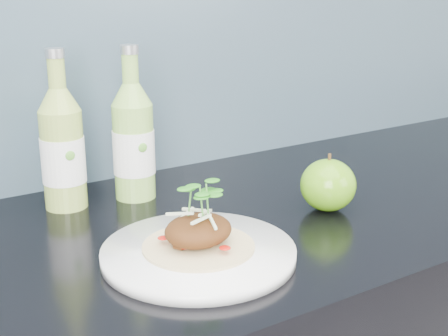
{
  "coord_description": "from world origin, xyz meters",
  "views": [
    {
      "loc": [
        -0.43,
        0.92,
        1.27
      ],
      "look_at": [
        0.04,
        1.65,
        1.0
      ],
      "focal_mm": 50.0,
      "sensor_mm": 36.0,
      "label": 1
    }
  ],
  "objects": [
    {
      "name": "dinner_plate",
      "position": [
        -0.04,
        1.59,
        0.91
      ],
      "size": [
        0.32,
        0.32,
        0.02
      ],
      "color": "white",
      "rests_on": "kitchen_counter"
    },
    {
      "name": "pork_taco",
      "position": [
        -0.04,
        1.59,
        0.94
      ],
      "size": [
        0.15,
        0.15,
        0.1
      ],
      "color": "tan",
      "rests_on": "dinner_plate"
    },
    {
      "name": "green_apple",
      "position": [
        0.23,
        1.63,
        0.94
      ],
      "size": [
        0.11,
        0.11,
        0.1
      ],
      "rotation": [
        0.0,
        0.0,
        0.27
      ],
      "color": "#508B0F",
      "rests_on": "kitchen_counter"
    },
    {
      "name": "cider_bottle_left",
      "position": [
        -0.12,
        1.88,
        1.0
      ],
      "size": [
        0.09,
        0.09,
        0.26
      ],
      "rotation": [
        0.0,
        0.0,
        0.28
      ],
      "color": "#94B049",
      "rests_on": "kitchen_counter"
    },
    {
      "name": "cider_bottle_right",
      "position": [
        -0.0,
        1.86,
        1.0
      ],
      "size": [
        0.08,
        0.08,
        0.26
      ],
      "rotation": [
        0.0,
        0.0,
        -0.2
      ],
      "color": "#87BC4E",
      "rests_on": "kitchen_counter"
    }
  ]
}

